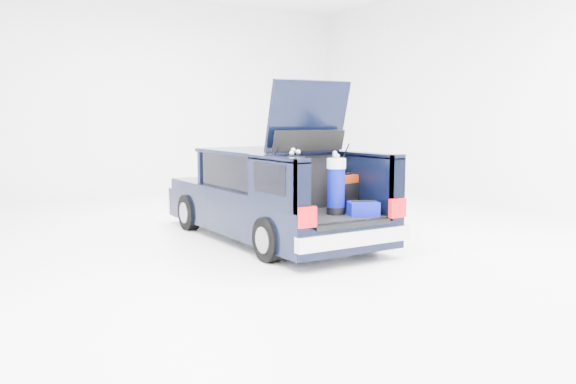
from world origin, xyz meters
TOP-DOWN VIEW (x-y plane):
  - ground at (0.00, 0.00)m, footprint 14.00×14.00m
  - car at (-0.00, 0.11)m, footprint 1.87×4.65m
  - red_suitcase at (0.50, -1.32)m, footprint 0.37×0.29m
  - black_golf_bag at (-0.50, -1.49)m, footprint 0.28×0.32m
  - blue_golf_bag at (0.16, -1.53)m, footprint 0.35×0.35m
  - blue_duffel at (0.40, -1.84)m, footprint 0.48×0.40m

SIDE VIEW (x-z plane):
  - ground at x=0.00m, z-range 0.00..0.00m
  - car at x=0.00m, z-range -0.56..1.91m
  - blue_duffel at x=0.40m, z-range 0.59..0.81m
  - red_suitcase at x=0.50m, z-range 0.58..1.13m
  - blue_golf_bag at x=0.16m, z-range 0.56..1.45m
  - black_golf_bag at x=-0.50m, z-range 0.56..1.49m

